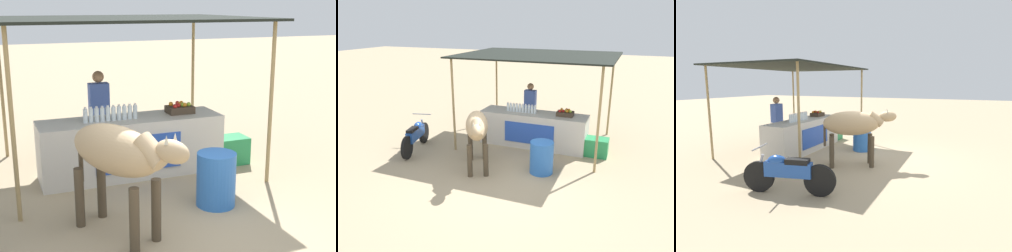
{
  "view_description": "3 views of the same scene",
  "coord_description": "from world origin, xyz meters",
  "views": [
    {
      "loc": [
        -2.16,
        -4.88,
        2.75
      ],
      "look_at": [
        0.19,
        1.04,
        1.09
      ],
      "focal_mm": 50.0,
      "sensor_mm": 36.0,
      "label": 1
    },
    {
      "loc": [
        2.6,
        -6.27,
        3.45
      ],
      "look_at": [
        -0.23,
        0.71,
        1.0
      ],
      "focal_mm": 35.0,
      "sensor_mm": 36.0,
      "label": 2
    },
    {
      "loc": [
        -6.65,
        -2.28,
        2.05
      ],
      "look_at": [
        0.02,
        0.86,
        0.85
      ],
      "focal_mm": 28.0,
      "sensor_mm": 36.0,
      "label": 3
    }
  ],
  "objects": [
    {
      "name": "ground_plane",
      "position": [
        0.0,
        0.0,
        0.0
      ],
      "size": [
        60.0,
        60.0,
        0.0
      ],
      "primitive_type": "plane",
      "color": "tan"
    },
    {
      "name": "stall_counter",
      "position": [
        0.0,
        2.2,
        0.48
      ],
      "size": [
        3.0,
        0.82,
        0.96
      ],
      "color": "beige",
      "rests_on": "ground"
    },
    {
      "name": "stall_awning",
      "position": [
        0.0,
        2.5,
        2.45
      ],
      "size": [
        4.2,
        3.2,
        2.55
      ],
      "color": "black",
      "rests_on": "ground"
    },
    {
      "name": "water_bottle_row",
      "position": [
        -0.35,
        2.15,
        1.07
      ],
      "size": [
        0.88,
        0.07,
        0.25
      ],
      "color": "silver",
      "rests_on": "stall_counter"
    },
    {
      "name": "fruit_crate",
      "position": [
        0.88,
        2.25,
        1.04
      ],
      "size": [
        0.44,
        0.32,
        0.18
      ],
      "color": "#3F3326",
      "rests_on": "stall_counter"
    },
    {
      "name": "vendor_behind_counter",
      "position": [
        -0.35,
        2.95,
        0.85
      ],
      "size": [
        0.34,
        0.22,
        1.65
      ],
      "color": "#383842",
      "rests_on": "ground"
    },
    {
      "name": "cooler_box",
      "position": [
        1.79,
        2.1,
        0.24
      ],
      "size": [
        0.6,
        0.44,
        0.48
      ],
      "primitive_type": "cube",
      "color": "#268C4C",
      "rests_on": "ground"
    },
    {
      "name": "water_barrel",
      "position": [
        0.72,
        0.57,
        0.38
      ],
      "size": [
        0.55,
        0.55,
        0.77
      ],
      "primitive_type": "cylinder",
      "color": "blue",
      "rests_on": "ground"
    },
    {
      "name": "cow",
      "position": [
        -0.76,
        0.21,
        1.03
      ],
      "size": [
        1.16,
        1.78,
        1.44
      ],
      "color": "tan",
      "rests_on": "ground"
    },
    {
      "name": "motorcycle_parked",
      "position": [
        -2.88,
        0.65,
        0.43
      ],
      "size": [
        0.68,
        1.76,
        0.9
      ],
      "color": "black",
      "rests_on": "ground"
    }
  ]
}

